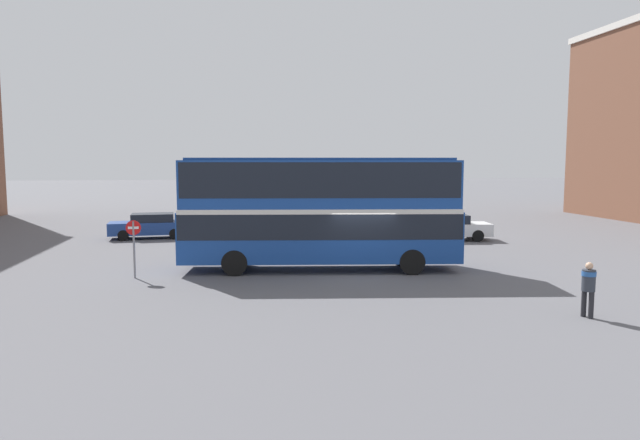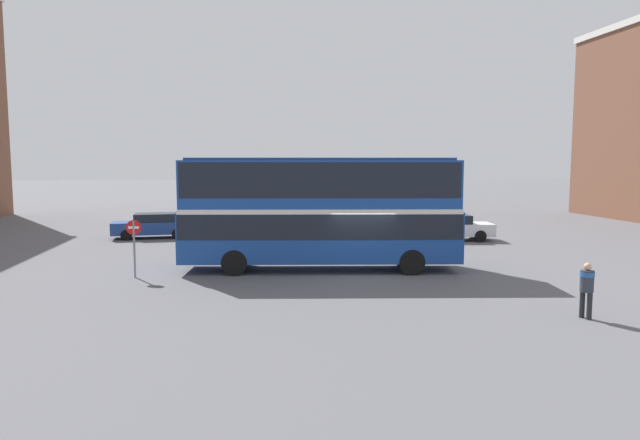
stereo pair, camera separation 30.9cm
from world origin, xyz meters
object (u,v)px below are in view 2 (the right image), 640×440
Objects in this scene: pedestrian_foreground at (587,285)px; parked_car_kerb_far at (153,225)px; parked_car_kerb_near at (451,227)px; no_entry_sign at (134,240)px; double_decker_bus at (320,206)px.

pedestrian_foreground is 24.71m from parked_car_kerb_far.
pedestrian_foreground is 16.41m from parked_car_kerb_near.
no_entry_sign reaches higher than parked_car_kerb_near.
pedestrian_foreground is 16.01m from no_entry_sign.
pedestrian_foreground is 0.35× the size of parked_car_kerb_far.
no_entry_sign is at bearing -145.17° from parked_car_kerb_near.
parked_car_kerb_near is at bearing 27.80° from no_entry_sign.
no_entry_sign is (-7.38, -0.56, -1.18)m from double_decker_bus.
parked_car_kerb_far is (-8.41, 11.26, -1.93)m from double_decker_bus.
parked_car_kerb_near is 1.02× the size of parked_car_kerb_far.
pedestrian_foreground reaches higher than parked_car_kerb_far.
parked_car_kerb_far is (-17.08, 3.36, -0.02)m from parked_car_kerb_near.
parked_car_kerb_far is 11.89m from no_entry_sign.
double_decker_bus is at bearing 4.35° from no_entry_sign.
double_decker_bus is at bearing -69.92° from pedestrian_foreground.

